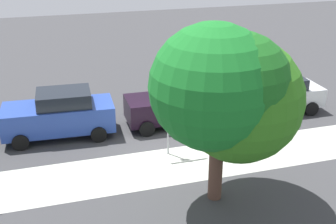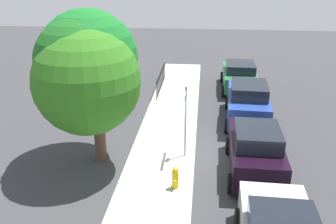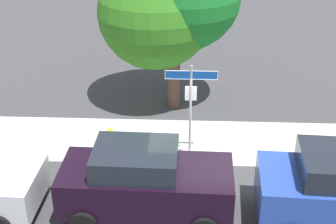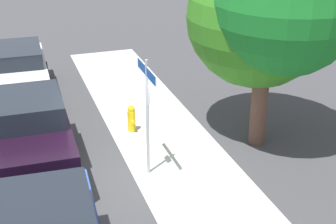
# 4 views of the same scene
# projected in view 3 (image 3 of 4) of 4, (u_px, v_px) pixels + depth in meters

# --- Properties ---
(ground_plane) EXTENTS (60.00, 60.00, 0.00)m
(ground_plane) POSITION_uv_depth(u_px,v_px,m) (196.00, 165.00, 14.02)
(ground_plane) COLOR #38383A
(sidewalk_strip) EXTENTS (24.00, 2.60, 0.00)m
(sidewalk_strip) POSITION_uv_depth(u_px,v_px,m) (261.00, 143.00, 15.09)
(sidewalk_strip) COLOR #A9ABA1
(sidewalk_strip) RESTS_ON ground_plane
(street_sign) EXTENTS (1.41, 0.07, 2.86)m
(street_sign) POSITION_uv_depth(u_px,v_px,m) (191.00, 94.00, 13.45)
(street_sign) COLOR #9EA0A5
(street_sign) RESTS_ON ground_plane
(shade_tree) EXTENTS (4.61, 3.85, 5.66)m
(shade_tree) POSITION_uv_depth(u_px,v_px,m) (170.00, 2.00, 15.82)
(shade_tree) COLOR brown
(shade_tree) RESTS_ON ground_plane
(car_black) EXTENTS (4.09, 2.02, 1.84)m
(car_black) POSITION_uv_depth(u_px,v_px,m) (145.00, 182.00, 11.74)
(car_black) COLOR black
(car_black) RESTS_ON ground_plane
(fire_hydrant) EXTENTS (0.42, 0.22, 0.78)m
(fire_hydrant) POSITION_uv_depth(u_px,v_px,m) (110.00, 140.00, 14.47)
(fire_hydrant) COLOR yellow
(fire_hydrant) RESTS_ON ground_plane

